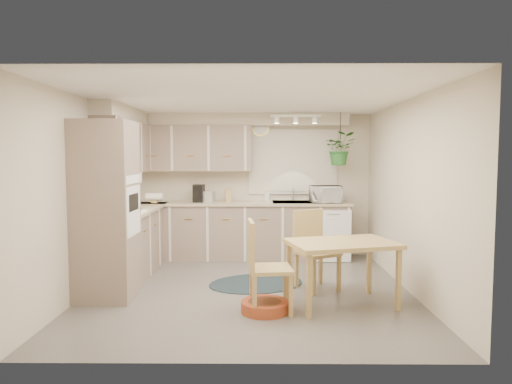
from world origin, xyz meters
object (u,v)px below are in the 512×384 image
(microwave, at_px, (326,192))
(braided_rug, at_px, (256,283))
(dining_table, at_px, (342,273))
(chair_back, at_px, (317,250))
(chair_left, at_px, (271,266))
(pet_bed, at_px, (265,307))

(microwave, bearing_deg, braided_rug, -132.49)
(dining_table, distance_m, chair_back, 0.66)
(dining_table, bearing_deg, chair_left, -164.53)
(braided_rug, height_order, microwave, microwave)
(braided_rug, height_order, pet_bed, pet_bed)
(pet_bed, bearing_deg, dining_table, 15.61)
(dining_table, relative_size, microwave, 2.33)
(dining_table, distance_m, microwave, 2.43)
(chair_left, xyz_separation_m, pet_bed, (-0.06, -0.02, -0.44))
(chair_left, height_order, chair_back, same)
(dining_table, height_order, braided_rug, dining_table)
(braided_rug, xyz_separation_m, pet_bed, (0.10, -1.11, 0.05))
(dining_table, distance_m, pet_bed, 0.96)
(dining_table, height_order, chair_left, chair_left)
(chair_back, relative_size, braided_rug, 0.79)
(chair_left, xyz_separation_m, microwave, (0.96, 2.53, 0.61))
(chair_left, distance_m, braided_rug, 1.21)
(pet_bed, xyz_separation_m, microwave, (1.02, 2.55, 1.05))
(dining_table, bearing_deg, chair_back, 107.66)
(dining_table, relative_size, chair_left, 1.16)
(chair_left, distance_m, pet_bed, 0.45)
(dining_table, xyz_separation_m, chair_left, (-0.81, -0.22, 0.13))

